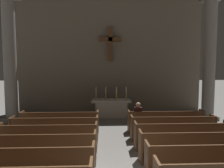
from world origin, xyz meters
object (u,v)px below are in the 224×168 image
at_px(pew_left_row_5, 55,129).
at_px(pew_right_row_4, 182,135).
at_px(pew_left_row_6, 60,122).
at_px(column_left_second, 10,61).
at_px(lone_worshipper, 138,116).
at_px(candlestick_outer_right, 126,95).
at_px(pew_left_row_4, 48,137).
at_px(candlestick_inner_left, 106,96).
at_px(pew_right_row_6, 166,121).
at_px(altar, 111,108).
at_px(pew_left_row_2, 27,163).
at_px(candlestick_outer_left, 96,96).
at_px(pew_left_row_3, 39,148).
at_px(pew_right_row_3, 194,146).
at_px(column_right_second, 209,61).
at_px(candlestick_inner_right, 116,95).
at_px(pew_right_row_5, 173,127).
at_px(pew_right_row_2, 210,160).

relative_size(pew_left_row_5, pew_right_row_4, 1.00).
bearing_deg(pew_left_row_6, column_left_second, 144.13).
bearing_deg(lone_worshipper, candlestick_outer_right, 94.60).
relative_size(pew_left_row_4, lone_worshipper, 2.50).
bearing_deg(candlestick_inner_left, pew_right_row_6, -46.66).
distance_m(pew_left_row_5, altar, 4.37).
bearing_deg(pew_left_row_2, candlestick_outer_left, 77.62).
distance_m(pew_left_row_3, pew_right_row_3, 4.60).
distance_m(pew_left_row_4, pew_left_row_5, 0.96).
bearing_deg(column_right_second, pew_left_row_5, -157.68).
height_order(pew_right_row_3, candlestick_inner_right, candlestick_inner_right).
bearing_deg(pew_right_row_5, column_right_second, 46.32).
relative_size(pew_left_row_4, pew_right_row_6, 1.00).
distance_m(pew_left_row_3, pew_right_row_4, 4.70).
xyz_separation_m(pew_right_row_5, candlestick_outer_left, (-3.15, 3.71, 0.76)).
relative_size(pew_right_row_3, pew_right_row_5, 1.00).
bearing_deg(pew_right_row_5, lone_worshipper, 140.91).
relative_size(pew_left_row_3, pew_right_row_6, 1.00).
xyz_separation_m(pew_left_row_3, pew_right_row_3, (4.60, 0.00, 0.00)).
bearing_deg(pew_left_row_2, pew_left_row_4, 90.00).
bearing_deg(column_left_second, pew_right_row_4, -28.27).
relative_size(altar, candlestick_inner_right, 3.11).
height_order(pew_left_row_3, pew_right_row_5, same).
bearing_deg(pew_left_row_3, pew_right_row_5, 22.69).
bearing_deg(pew_left_row_3, candlestick_inner_left, 70.48).
bearing_deg(candlestick_outer_right, column_right_second, -7.87).
bearing_deg(column_right_second, pew_left_row_6, -164.17).
bearing_deg(candlestick_outer_right, pew_left_row_2, -115.51).
bearing_deg(pew_left_row_2, pew_left_row_3, 90.00).
bearing_deg(pew_right_row_5, pew_left_row_3, -157.31).
bearing_deg(pew_left_row_2, altar, 70.79).
bearing_deg(pew_right_row_2, lone_worshipper, 107.58).
distance_m(pew_left_row_4, candlestick_inner_right, 5.40).
bearing_deg(altar, candlestick_outer_left, 180.00).
relative_size(pew_right_row_5, candlestick_outer_left, 4.67).
height_order(pew_left_row_4, pew_left_row_6, same).
bearing_deg(pew_right_row_3, lone_worshipper, 112.84).
relative_size(column_right_second, lone_worshipper, 4.91).
distance_m(candlestick_outer_left, candlestick_outer_right, 1.70).
height_order(pew_right_row_5, column_left_second, column_left_second).
bearing_deg(candlestick_inner_left, pew_right_row_4, -60.94).
bearing_deg(column_right_second, pew_left_row_3, -146.39).
xyz_separation_m(column_left_second, candlestick_outer_left, (4.41, 0.61, -1.92)).
relative_size(pew_left_row_2, column_right_second, 0.51).
relative_size(pew_right_row_3, pew_right_row_6, 1.00).
relative_size(candlestick_inner_right, candlestick_outer_right, 1.00).
xyz_separation_m(pew_left_row_2, pew_right_row_5, (4.60, 2.88, 0.00)).
relative_size(pew_left_row_2, lone_worshipper, 2.50).
bearing_deg(candlestick_outer_right, pew_right_row_4, -72.79).
distance_m(pew_left_row_4, column_left_second, 5.70).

